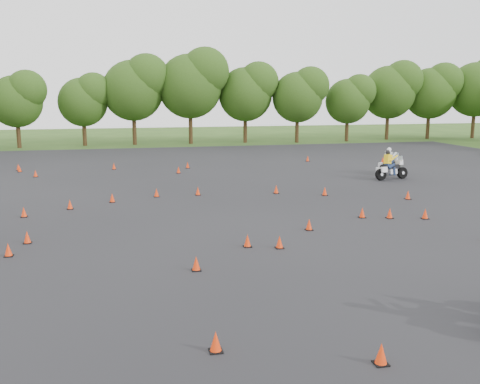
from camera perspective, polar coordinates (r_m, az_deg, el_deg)
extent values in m
plane|color=#2D5119|center=(20.91, 2.47, -5.20)|extent=(140.00, 140.00, 0.00)
plane|color=black|center=(26.57, -0.97, -1.76)|extent=(62.00, 62.00, 0.00)
cone|color=#F0340A|center=(28.82, -13.48, -0.63)|extent=(0.26, 0.26, 0.45)
cone|color=#F0340A|center=(17.47, -4.70, -7.64)|extent=(0.26, 0.26, 0.45)
cone|color=#F0340A|center=(39.05, -20.98, 1.84)|extent=(0.26, 0.26, 0.45)
cone|color=#F0340A|center=(12.17, 14.82, -16.39)|extent=(0.26, 0.26, 0.45)
cone|color=#F0340A|center=(26.64, -22.06, -2.02)|extent=(0.26, 0.26, 0.45)
cone|color=#F0340A|center=(30.05, -4.52, 0.09)|extent=(0.26, 0.26, 0.45)
cone|color=#F0340A|center=(42.88, -22.57, 2.45)|extent=(0.26, 0.26, 0.45)
cone|color=#F0340A|center=(19.99, 0.80, -5.25)|extent=(0.26, 0.26, 0.45)
cone|color=#F0340A|center=(22.57, 7.38, -3.49)|extent=(0.26, 0.26, 0.45)
cone|color=#F0340A|center=(25.40, 15.68, -2.22)|extent=(0.26, 0.26, 0.45)
cone|color=#F0340A|center=(30.56, 3.88, 0.27)|extent=(0.26, 0.26, 0.45)
cone|color=#F0340A|center=(29.82, -8.90, -0.09)|extent=(0.26, 0.26, 0.45)
cone|color=#F0340A|center=(30.20, 17.48, -0.32)|extent=(0.26, 0.26, 0.45)
cone|color=#F0340A|center=(45.90, 15.45, 3.37)|extent=(0.26, 0.26, 0.45)
cone|color=#F0340A|center=(41.19, -13.30, 2.68)|extent=(0.26, 0.26, 0.45)
cone|color=#F0340A|center=(27.66, -17.69, -1.30)|extent=(0.26, 0.26, 0.45)
cone|color=#F0340A|center=(30.26, 9.03, 0.06)|extent=(0.26, 0.26, 0.45)
cone|color=#F0340A|center=(25.77, 19.14, -2.23)|extent=(0.26, 0.26, 0.45)
cone|color=#F0340A|center=(25.21, 12.91, -2.19)|extent=(0.26, 0.26, 0.45)
cone|color=#F0340A|center=(22.01, -21.75, -4.53)|extent=(0.26, 0.26, 0.45)
cone|color=#F0340A|center=(12.31, -2.61, -15.70)|extent=(0.26, 0.26, 0.45)
cone|color=#F0340A|center=(40.90, -5.61, 2.86)|extent=(0.26, 0.26, 0.45)
cone|color=#F0340A|center=(19.88, 4.23, -5.37)|extent=(0.26, 0.26, 0.45)
cone|color=#F0340A|center=(41.91, -22.45, 2.29)|extent=(0.26, 0.26, 0.45)
cone|color=#F0340A|center=(38.41, -6.58, 2.34)|extent=(0.26, 0.26, 0.45)
cone|color=#F0340A|center=(45.19, 7.24, 3.56)|extent=(0.26, 0.26, 0.45)
cone|color=#F0340A|center=(20.55, -23.49, -5.71)|extent=(0.26, 0.26, 0.45)
cone|color=#F0340A|center=(45.44, 14.99, 3.32)|extent=(0.26, 0.26, 0.45)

